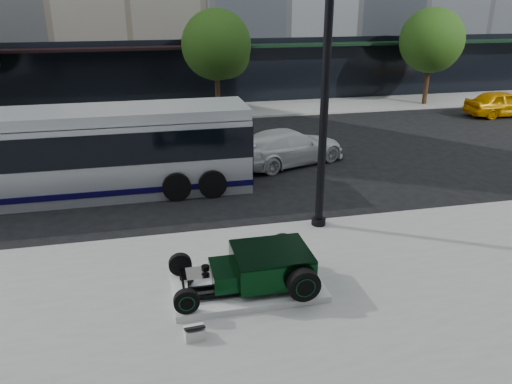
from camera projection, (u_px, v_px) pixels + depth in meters
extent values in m
plane|color=black|center=(248.00, 203.00, 16.53)|extent=(120.00, 120.00, 0.00)
cube|color=gray|center=(199.00, 112.00, 29.21)|extent=(70.00, 4.00, 0.12)
cube|color=black|center=(18.00, 79.00, 28.43)|extent=(22.00, 0.50, 4.00)
cube|color=black|center=(388.00, 67.00, 33.18)|extent=(24.00, 0.50, 4.00)
cube|color=black|center=(10.00, 51.00, 27.30)|extent=(22.00, 1.60, 0.15)
cube|color=black|center=(395.00, 43.00, 32.05)|extent=(24.00, 1.60, 0.15)
cylinder|color=black|center=(218.00, 91.00, 28.01)|extent=(0.28, 0.28, 2.60)
sphere|color=#193D10|center=(216.00, 45.00, 27.09)|extent=(3.80, 3.80, 3.80)
sphere|color=#193D10|center=(226.00, 55.00, 27.71)|extent=(2.60, 2.60, 2.60)
cylinder|color=black|center=(427.00, 83.00, 30.69)|extent=(0.28, 0.28, 2.60)
sphere|color=#193D10|center=(432.00, 40.00, 29.78)|extent=(3.80, 3.80, 3.80)
sphere|color=#193D10|center=(437.00, 50.00, 30.39)|extent=(2.60, 2.60, 2.60)
cube|color=silver|center=(248.00, 287.00, 11.38)|extent=(3.40, 1.80, 0.15)
cube|color=black|center=(252.00, 291.00, 10.91)|extent=(3.00, 0.08, 0.10)
cube|color=black|center=(244.00, 271.00, 11.72)|extent=(3.00, 0.08, 0.10)
cube|color=black|center=(271.00, 264.00, 11.30)|extent=(1.70, 1.45, 0.62)
cube|color=black|center=(271.00, 251.00, 11.18)|extent=(1.70, 1.45, 0.06)
cube|color=black|center=(224.00, 274.00, 11.12)|extent=(0.55, 1.05, 0.38)
cube|color=silver|center=(199.00, 279.00, 11.02)|extent=(0.55, 0.55, 0.34)
cylinder|color=black|center=(205.00, 268.00, 10.95)|extent=(0.18, 0.18, 0.10)
cylinder|color=black|center=(183.00, 286.00, 10.99)|extent=(0.06, 1.55, 0.06)
cylinder|color=black|center=(304.00, 285.00, 10.67)|extent=(0.72, 0.24, 0.72)
cylinder|color=black|center=(306.00, 288.00, 10.55)|extent=(0.37, 0.02, 0.37)
torus|color=#09361A|center=(306.00, 288.00, 10.54)|extent=(0.44, 0.02, 0.44)
cylinder|color=black|center=(282.00, 248.00, 12.21)|extent=(0.72, 0.24, 0.72)
cylinder|color=black|center=(281.00, 246.00, 12.32)|extent=(0.37, 0.02, 0.37)
torus|color=#09361A|center=(281.00, 246.00, 12.33)|extent=(0.44, 0.02, 0.44)
cylinder|color=black|center=(187.00, 301.00, 10.25)|extent=(0.54, 0.16, 0.54)
cylinder|color=black|center=(187.00, 304.00, 10.17)|extent=(0.28, 0.02, 0.28)
torus|color=#09361A|center=(187.00, 304.00, 10.16)|extent=(0.34, 0.02, 0.34)
cylinder|color=black|center=(180.00, 264.00, 11.66)|extent=(0.54, 0.16, 0.54)
cylinder|color=black|center=(180.00, 262.00, 11.74)|extent=(0.28, 0.02, 0.28)
torus|color=#09361A|center=(180.00, 262.00, 11.75)|extent=(0.34, 0.02, 0.34)
cube|color=silver|center=(195.00, 333.00, 9.78)|extent=(0.42, 0.33, 0.22)
cube|color=black|center=(194.00, 328.00, 9.73)|extent=(0.42, 0.31, 0.15)
cylinder|color=black|center=(325.00, 95.00, 13.29)|extent=(0.23, 0.23, 7.63)
cylinder|color=black|center=(318.00, 221.00, 14.66)|extent=(0.42, 0.42, 0.19)
cube|color=silver|center=(71.00, 159.00, 16.76)|extent=(12.00, 2.55, 2.55)
cube|color=#0B073D|center=(74.00, 183.00, 17.08)|extent=(12.05, 2.60, 0.20)
cube|color=black|center=(68.00, 143.00, 16.55)|extent=(12.05, 2.60, 1.05)
cube|color=silver|center=(64.00, 116.00, 16.22)|extent=(12.00, 2.40, 0.35)
cube|color=black|center=(246.00, 141.00, 17.91)|extent=(0.06, 2.30, 1.70)
cylinder|color=black|center=(177.00, 187.00, 16.58)|extent=(0.96, 0.28, 0.96)
cylinder|color=black|center=(171.00, 163.00, 18.94)|extent=(0.96, 0.28, 0.96)
cylinder|color=black|center=(212.00, 184.00, 16.83)|extent=(0.96, 0.28, 0.96)
cylinder|color=black|center=(203.00, 161.00, 19.18)|extent=(0.96, 0.28, 0.96)
imported|color=silver|center=(289.00, 147.00, 20.17)|extent=(5.24, 3.48, 1.41)
imported|color=#DA8E00|center=(503.00, 103.00, 28.21)|extent=(4.24, 1.73, 1.44)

